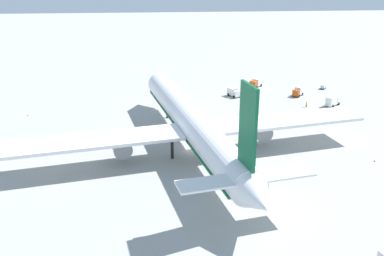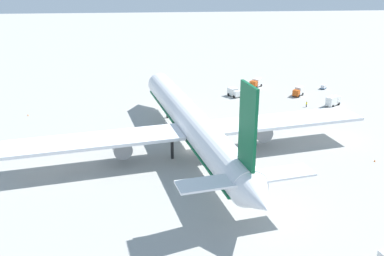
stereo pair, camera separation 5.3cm
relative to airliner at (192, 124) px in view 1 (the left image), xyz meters
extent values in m
plane|color=#9E9E99|center=(1.33, 0.26, -7.04)|extent=(600.00, 600.00, 0.00)
cylinder|color=white|center=(1.33, 0.26, 0.24)|extent=(67.25, 19.82, 6.61)
cone|color=white|center=(36.89, 7.46, 0.24)|extent=(6.47, 7.40, 6.48)
cone|color=white|center=(-34.87, -7.07, 0.24)|extent=(7.72, 7.46, 6.28)
cube|color=#0C5933|center=(-29.67, -6.02, 10.29)|extent=(5.98, 1.68, 13.48)
cube|color=white|center=(-31.41, 0.02, 1.56)|extent=(6.41, 11.21, 0.36)
cube|color=white|center=(-28.92, -12.26, 1.56)|extent=(6.41, 11.21, 0.36)
cube|color=white|center=(-6.32, 21.09, -0.75)|extent=(16.21, 38.31, 0.70)
cylinder|color=slate|center=(-4.23, 15.81, -3.12)|extent=(6.53, 5.12, 4.04)
cube|color=white|center=(2.39, -21.91, -0.75)|extent=(16.21, 38.31, 0.70)
cylinder|color=slate|center=(2.26, -16.23, -3.12)|extent=(6.39, 5.08, 4.03)
cylinder|color=black|center=(24.41, 4.93, -5.05)|extent=(0.70, 0.70, 3.98)
cylinder|color=black|center=(-3.02, 4.79, -5.05)|extent=(0.70, 0.70, 3.98)
cylinder|color=black|center=(-0.91, -5.61, -5.05)|extent=(0.70, 0.70, 3.98)
cube|color=#0C5933|center=(1.33, 0.26, -1.58)|extent=(64.54, 18.97, 0.50)
cube|color=#BF4C14|center=(52.61, -25.85, -5.52)|extent=(2.76, 2.83, 2.15)
cube|color=silver|center=(54.88, -27.81, -5.35)|extent=(4.10, 3.99, 2.47)
cube|color=black|center=(52.17, -25.46, -4.98)|extent=(1.32, 1.51, 0.95)
cylinder|color=black|center=(51.99, -26.82, -6.59)|extent=(0.88, 0.82, 0.90)
cylinder|color=black|center=(53.49, -25.09, -6.59)|extent=(0.88, 0.82, 0.90)
cylinder|color=black|center=(54.68, -29.15, -6.59)|extent=(0.88, 0.82, 0.90)
cylinder|color=black|center=(56.18, -27.41, -6.59)|extent=(0.88, 0.82, 0.90)
cube|color=#BF4C14|center=(41.09, -37.40, -5.63)|extent=(2.39, 2.45, 1.91)
cube|color=silver|center=(43.02, -39.06, -5.35)|extent=(3.54, 3.44, 2.48)
cube|color=black|center=(40.71, -37.07, -5.16)|extent=(1.17, 1.33, 0.84)
cylinder|color=black|center=(40.54, -38.25, -6.59)|extent=(0.88, 0.82, 0.90)
cylinder|color=black|center=(41.85, -36.73, -6.59)|extent=(0.88, 0.82, 0.90)
cylinder|color=black|center=(42.83, -40.23, -6.59)|extent=(0.88, 0.82, 0.90)
cylinder|color=black|center=(44.15, -38.70, -6.59)|extent=(0.88, 0.82, 0.90)
cube|color=white|center=(32.41, -47.38, -5.46)|extent=(2.70, 2.65, 2.26)
cube|color=white|center=(30.44, -44.96, -5.26)|extent=(3.86, 4.08, 2.67)
cube|color=black|center=(32.79, -47.85, -4.90)|extent=(1.40, 1.16, 0.99)
cylinder|color=black|center=(33.10, -46.60, -6.59)|extent=(0.80, 0.89, 0.90)
cylinder|color=black|center=(31.50, -47.90, -6.59)|extent=(0.80, 0.89, 0.90)
cylinder|color=black|center=(30.77, -43.73, -6.59)|extent=(0.80, 0.89, 0.90)
cylinder|color=black|center=(29.17, -45.03, -6.59)|extent=(0.80, 0.89, 0.90)
cube|color=white|center=(41.99, -18.24, -5.66)|extent=(2.37, 2.80, 1.86)
cube|color=white|center=(44.23, -17.07, -5.45)|extent=(3.69, 3.49, 2.28)
cube|color=black|center=(41.56, -18.47, -5.19)|extent=(1.02, 1.84, 0.82)
cylinder|color=black|center=(42.68, -19.25, -6.59)|extent=(0.94, 0.68, 0.90)
cylinder|color=black|center=(41.55, -17.10, -6.59)|extent=(0.94, 0.68, 0.90)
cylinder|color=black|center=(45.33, -17.86, -6.59)|extent=(0.94, 0.68, 0.90)
cylinder|color=black|center=(44.21, -15.72, -6.59)|extent=(0.94, 0.68, 0.90)
cube|color=#26598C|center=(49.83, -49.87, -6.76)|extent=(2.84, 2.62, 0.15)
cylinder|color=#333338|center=(48.59, -48.93, -6.76)|extent=(0.53, 0.43, 0.08)
cube|color=silver|center=(49.83, -49.87, -6.13)|extent=(2.44, 2.27, 1.13)
cylinder|color=black|center=(48.65, -49.85, -6.84)|extent=(0.39, 0.34, 0.40)
cylinder|color=black|center=(49.49, -48.73, -6.84)|extent=(0.39, 0.34, 0.40)
cylinder|color=black|center=(50.17, -51.00, -6.84)|extent=(0.39, 0.34, 0.40)
cylinder|color=black|center=(51.01, -49.88, -6.84)|extent=(0.39, 0.34, 0.40)
cube|color=#26598C|center=(24.03, -37.78, -6.76)|extent=(2.51, 2.75, 0.15)
cylinder|color=#333338|center=(24.88, -39.01, -6.76)|extent=(0.41, 0.54, 0.08)
cube|color=silver|center=(24.03, -37.78, -6.18)|extent=(2.18, 2.36, 1.02)
cylinder|color=black|center=(25.12, -38.13, -6.84)|extent=(0.33, 0.40, 0.40)
cylinder|color=black|center=(23.97, -38.93, -6.84)|extent=(0.33, 0.40, 0.40)
cylinder|color=black|center=(24.09, -36.64, -6.84)|extent=(0.33, 0.40, 0.40)
cylinder|color=black|center=(22.94, -37.44, -6.84)|extent=(0.33, 0.40, 0.40)
cylinder|color=#3F3F47|center=(30.59, -37.35, -6.62)|extent=(0.43, 0.43, 0.85)
cylinder|color=yellow|center=(30.59, -37.35, -5.87)|extent=(0.54, 0.54, 0.64)
sphere|color=#8C6647|center=(30.59, -37.35, -5.44)|extent=(0.23, 0.23, 0.23)
cylinder|color=#3F3F47|center=(36.15, -49.09, -6.63)|extent=(0.38, 0.38, 0.82)
cylinder|color=orange|center=(36.15, -49.09, -5.91)|extent=(0.48, 0.48, 0.62)
sphere|color=tan|center=(36.15, -49.09, -5.49)|extent=(0.22, 0.22, 0.22)
cone|color=orange|center=(-8.57, -39.58, -6.76)|extent=(0.36, 0.36, 0.55)
cone|color=orange|center=(29.48, 44.68, -6.76)|extent=(0.36, 0.36, 0.55)
camera|label=1|loc=(-91.97, 8.08, 34.13)|focal=40.86mm
camera|label=2|loc=(-91.98, 8.03, 34.13)|focal=40.86mm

